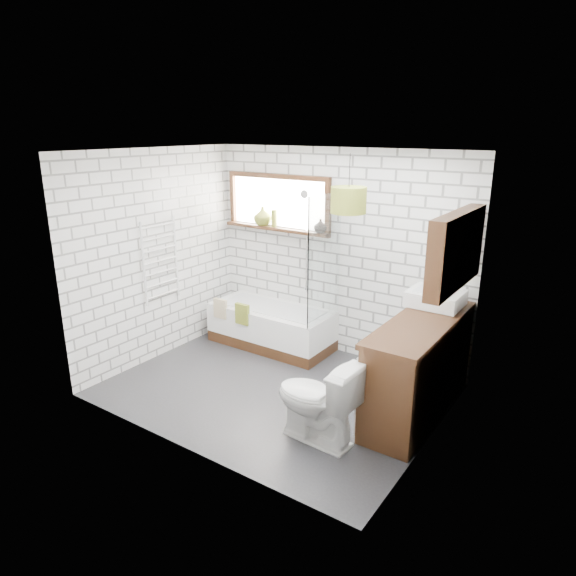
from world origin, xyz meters
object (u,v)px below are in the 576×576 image
Objects in this scene: basin at (436,298)px; bathtub at (271,326)px; vanity at (419,367)px; pendant at (349,200)px; toilet at (317,400)px.

bathtub is at bearing 179.81° from basin.
pendant is at bearing -148.26° from vanity.
basin is at bearing -0.19° from bathtub.
pendant reaches higher than basin.
toilet is (1.58, -1.48, 0.15)m from bathtub.
vanity reaches higher than toilet.
pendant is at bearing -122.68° from basin.
basin is 1.49m from pendant.
toilet is (-0.51, -1.47, -0.64)m from basin.
pendant reaches higher than bathtub.
pendant reaches higher than vanity.
bathtub is 1.97× the size of toilet.
toilet is at bearing -43.05° from bathtub.
bathtub is at bearing 149.54° from pendant.
basin is (2.10, -0.01, 0.79)m from bathtub.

